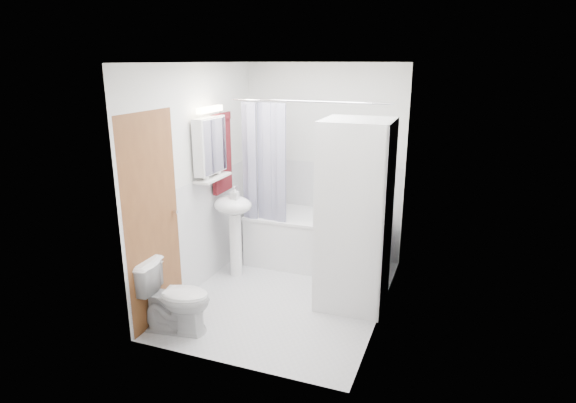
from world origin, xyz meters
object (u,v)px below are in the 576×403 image
(sink, at_px, (234,217))
(washer_dryer, at_px, (355,215))
(bathtub, at_px, (315,238))
(toilet, at_px, (175,297))

(sink, relative_size, washer_dryer, 0.55)
(bathtub, xyz_separation_m, washer_dryer, (0.65, -0.80, 0.61))
(washer_dryer, distance_m, toilet, 1.88)
(sink, xyz_separation_m, toilet, (0.03, -1.28, -0.37))
(washer_dryer, bearing_deg, sink, 171.73)
(bathtub, height_order, toilet, toilet)
(sink, bearing_deg, washer_dryer, -6.98)
(bathtub, bearing_deg, toilet, -111.42)
(washer_dryer, bearing_deg, toilet, -142.93)
(sink, distance_m, toilet, 1.33)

